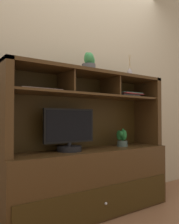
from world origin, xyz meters
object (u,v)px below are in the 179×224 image
object	(u,v)px
media_console	(89,168)
magazine_stack_centre	(126,95)
diffuser_bottle	(130,74)
potted_orchid	(122,138)
magazine_stack_left	(40,90)
potted_succulent	(89,64)
tv_monitor	(69,133)

from	to	relation	value
media_console	magazine_stack_centre	xyz separation A→B (m)	(0.52, 0.03, 0.73)
magazine_stack_centre	diffuser_bottle	xyz separation A→B (m)	(0.02, -0.03, 0.24)
potted_orchid	magazine_stack_left	bearing A→B (deg)	178.55
potted_orchid	diffuser_bottle	distance (m)	0.70
potted_orchid	magazine_stack_left	distance (m)	1.02
potted_orchid	diffuser_bottle	world-z (taller)	diffuser_bottle
media_console	potted_orchid	distance (m)	0.50
magazine_stack_left	magazine_stack_centre	distance (m)	1.01
media_console	magazine_stack_left	xyz separation A→B (m)	(-0.49, 0.02, 0.71)
potted_orchid	potted_succulent	world-z (taller)	potted_succulent
media_console	potted_orchid	size ratio (longest dim) A/B	8.94
media_console	diffuser_bottle	bearing A→B (deg)	0.18
tv_monitor	diffuser_bottle	size ratio (longest dim) A/B	1.93
potted_orchid	tv_monitor	bearing A→B (deg)	-178.69
media_console	magazine_stack_left	size ratio (longest dim) A/B	4.66
media_console	potted_orchid	xyz separation A→B (m)	(0.42, 0.00, 0.27)
magazine_stack_centre	diffuser_bottle	world-z (taller)	diffuser_bottle
media_console	tv_monitor	distance (m)	0.41
diffuser_bottle	magazine_stack_left	bearing A→B (deg)	178.73
tv_monitor	potted_succulent	bearing A→B (deg)	4.66
media_console	tv_monitor	bearing A→B (deg)	-176.60
potted_orchid	diffuser_bottle	bearing A→B (deg)	0.15
diffuser_bottle	potted_succulent	xyz separation A→B (m)	(-0.54, 0.00, 0.04)
potted_orchid	potted_succulent	xyz separation A→B (m)	(-0.42, 0.00, 0.73)
magazine_stack_left	tv_monitor	bearing A→B (deg)	-8.04
magazine_stack_left	diffuser_bottle	bearing A→B (deg)	-1.27
diffuser_bottle	tv_monitor	bearing A→B (deg)	-178.88
tv_monitor	magazine_stack_left	world-z (taller)	magazine_stack_left
media_console	potted_orchid	bearing A→B (deg)	0.19
magazine_stack_left	media_console	bearing A→B (deg)	-2.85
magazine_stack_centre	potted_succulent	bearing A→B (deg)	-176.78
potted_succulent	magazine_stack_centre	bearing A→B (deg)	3.22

